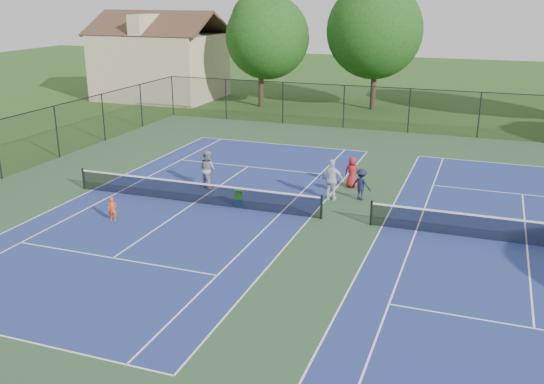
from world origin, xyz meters
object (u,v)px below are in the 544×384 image
(instructor, at_px, (207,169))
(bystander_a, at_px, (332,180))
(clapboard_house, at_px, (160,63))
(ball_crate, at_px, (238,202))
(bystander_c, at_px, (352,172))
(tree_back_a, at_px, (261,32))
(tree_back_b, at_px, (376,26))
(bystander_b, at_px, (361,184))
(ball_hopper, at_px, (238,195))
(child_player, at_px, (112,209))

(instructor, bearing_deg, bystander_a, -153.26)
(clapboard_house, distance_m, bystander_a, 31.29)
(instructor, height_order, ball_crate, instructor)
(bystander_c, distance_m, ball_crate, 6.05)
(tree_back_a, height_order, ball_crate, tree_back_a)
(tree_back_b, relative_size, instructor, 5.36)
(bystander_b, bearing_deg, tree_back_b, -61.33)
(instructor, height_order, ball_hopper, instructor)
(clapboard_house, relative_size, bystander_c, 7.01)
(tree_back_b, distance_m, clapboard_house, 19.35)
(clapboard_house, distance_m, bystander_b, 31.86)
(tree_back_a, bearing_deg, bystander_a, -61.34)
(tree_back_b, xyz_separation_m, bystander_b, (3.97, -22.94, -5.85))
(tree_back_a, bearing_deg, bystander_c, -57.73)
(tree_back_b, xyz_separation_m, child_player, (-5.17, -29.17, -6.09))
(bystander_a, xyz_separation_m, ball_crate, (-3.72, -2.17, -0.81))
(clapboard_house, height_order, bystander_b, clapboard_house)
(bystander_c, bearing_deg, instructor, 21.36)
(tree_back_a, xyz_separation_m, bystander_a, (11.71, -21.43, -5.08))
(bystander_a, height_order, ball_crate, bystander_a)
(bystander_b, bearing_deg, bystander_c, -45.39)
(bystander_a, xyz_separation_m, bystander_c, (0.45, 2.17, -0.19))
(tree_back_a, distance_m, bystander_c, 23.38)
(tree_back_b, distance_m, bystander_b, 24.01)
(clapboard_house, distance_m, instructor, 27.62)
(tree_back_a, bearing_deg, ball_hopper, -71.30)
(tree_back_a, relative_size, bystander_a, 4.78)
(tree_back_a, height_order, tree_back_b, tree_back_b)
(clapboard_house, xyz_separation_m, bystander_a, (21.71, -22.43, -2.13))
(instructor, xyz_separation_m, bystander_b, (7.40, 0.77, -0.19))
(tree_back_a, xyz_separation_m, ball_hopper, (7.99, -23.60, -5.53))
(clapboard_house, xyz_separation_m, bystander_b, (22.97, -21.94, -2.35))
(bystander_c, bearing_deg, ball_hopper, 47.06)
(bystander_b, xyz_separation_m, ball_hopper, (-4.99, -2.66, -0.24))
(child_player, bearing_deg, bystander_c, 28.48)
(tree_back_b, height_order, bystander_a, tree_back_b)
(ball_crate, xyz_separation_m, ball_hopper, (0.00, 0.00, 0.36))
(bystander_a, bearing_deg, child_player, 36.09)
(bystander_a, relative_size, ball_crate, 4.98)
(child_player, height_order, ball_hopper, child_player)
(child_player, xyz_separation_m, ball_hopper, (4.16, 3.57, -0.00))
(bystander_a, distance_m, bystander_b, 1.37)
(tree_back_a, xyz_separation_m, tree_back_b, (9.00, 2.00, 0.56))
(tree_back_a, height_order, ball_hopper, tree_back_a)
(child_player, relative_size, ball_crate, 2.65)
(instructor, bearing_deg, child_player, 96.37)
(clapboard_house, height_order, child_player, clapboard_house)
(tree_back_b, relative_size, ball_hopper, 23.53)
(clapboard_house, distance_m, ball_crate, 30.62)
(clapboard_house, xyz_separation_m, bystander_c, (22.16, -20.26, -2.32))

